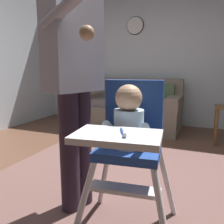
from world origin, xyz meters
The scene contains 7 objects.
ground centered at (0.00, 0.00, -0.05)m, with size 6.32×6.56×0.10m, color brown.
wall_far centered at (0.00, 2.51, 1.39)m, with size 5.52×0.06×2.77m, color silver.
area_rug centered at (0.09, -0.05, 0.00)m, with size 2.26×2.39×0.01m, color brown.
couch centered at (-0.36, 1.99, 0.33)m, with size 1.68×0.86×0.86m.
high_chair centered at (0.44, -0.59, 0.66)m, with size 0.67×0.78×0.96m.
adult_standing centered at (0.00, -0.45, 0.96)m, with size 0.50×0.60×1.69m.
wall_clock centered at (-0.47, 2.47, 1.81)m, with size 0.33×0.04×0.33m.
Camera 1 is at (0.85, -1.84, 1.02)m, focal length 37.23 mm.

